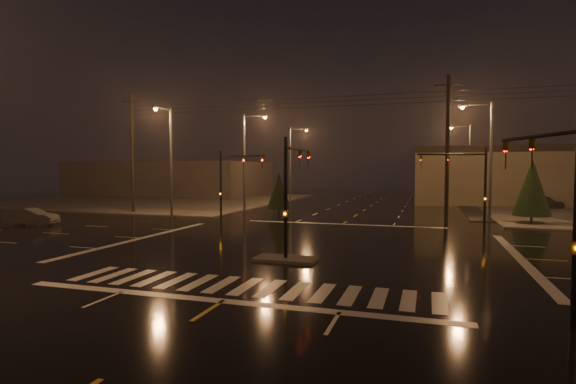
# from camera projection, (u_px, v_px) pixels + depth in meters

# --- Properties ---
(ground) EXTENTS (140.00, 140.00, 0.00)m
(ground) POSITION_uv_depth(u_px,v_px,m) (307.00, 247.00, 25.65)
(ground) COLOR black
(ground) RESTS_ON ground
(sidewalk_nw) EXTENTS (36.00, 36.00, 0.12)m
(sidewalk_nw) POSITION_uv_depth(u_px,v_px,m) (156.00, 200.00, 63.20)
(sidewalk_nw) COLOR #43413C
(sidewalk_nw) RESTS_ON ground
(median_island) EXTENTS (3.00, 1.60, 0.15)m
(median_island) POSITION_uv_depth(u_px,v_px,m) (286.00, 259.00, 21.84)
(median_island) COLOR #43413C
(median_island) RESTS_ON ground
(crosswalk) EXTENTS (15.00, 2.60, 0.01)m
(crosswalk) POSITION_uv_depth(u_px,v_px,m) (246.00, 286.00, 17.08)
(crosswalk) COLOR beige
(crosswalk) RESTS_ON ground
(stop_bar_near) EXTENTS (16.00, 0.50, 0.01)m
(stop_bar_near) POSITION_uv_depth(u_px,v_px,m) (223.00, 301.00, 15.17)
(stop_bar_near) COLOR beige
(stop_bar_near) RESTS_ON ground
(stop_bar_far) EXTENTS (16.00, 0.50, 0.01)m
(stop_bar_far) POSITION_uv_depth(u_px,v_px,m) (342.00, 224.00, 36.13)
(stop_bar_far) COLOR beige
(stop_bar_far) RESTS_ON ground
(commercial_block) EXTENTS (30.00, 18.00, 5.60)m
(commercial_block) POSITION_uv_depth(u_px,v_px,m) (172.00, 178.00, 75.99)
(commercial_block) COLOR #3F3A37
(commercial_block) RESTS_ON ground
(signal_mast_median) EXTENTS (0.25, 4.59, 6.00)m
(signal_mast_median) POSITION_uv_depth(u_px,v_px,m) (291.00, 183.00, 22.53)
(signal_mast_median) COLOR black
(signal_mast_median) RESTS_ON ground
(signal_mast_ne) EXTENTS (4.84, 1.86, 6.00)m
(signal_mast_ne) POSITION_uv_depth(u_px,v_px,m) (471.00, 178.00, 32.27)
(signal_mast_ne) COLOR black
(signal_mast_ne) RESTS_ON ground
(signal_mast_nw) EXTENTS (4.84, 1.86, 6.00)m
(signal_mast_nw) POSITION_uv_depth(u_px,v_px,m) (230.00, 177.00, 37.95)
(signal_mast_nw) COLOR black
(signal_mast_nw) RESTS_ON ground
(signal_mast_se) EXTENTS (1.55, 3.87, 6.00)m
(signal_mast_se) POSITION_uv_depth(u_px,v_px,m) (559.00, 195.00, 13.11)
(signal_mast_se) COLOR black
(signal_mast_se) RESTS_ON ground
(streetlight_1) EXTENTS (2.77, 0.32, 10.00)m
(streetlight_1) POSITION_uv_depth(u_px,v_px,m) (247.00, 156.00, 45.84)
(streetlight_1) COLOR #38383A
(streetlight_1) RESTS_ON ground
(streetlight_2) EXTENTS (2.77, 0.32, 10.00)m
(streetlight_2) POSITION_uv_depth(u_px,v_px,m) (292.00, 159.00, 61.09)
(streetlight_2) COLOR #38383A
(streetlight_2) RESTS_ON ground
(streetlight_3) EXTENTS (2.77, 0.32, 10.00)m
(streetlight_3) POSITION_uv_depth(u_px,v_px,m) (487.00, 153.00, 37.25)
(streetlight_3) COLOR #38383A
(streetlight_3) RESTS_ON ground
(streetlight_4) EXTENTS (2.77, 0.32, 10.00)m
(streetlight_4) POSITION_uv_depth(u_px,v_px,m) (467.00, 158.00, 56.31)
(streetlight_4) COLOR #38383A
(streetlight_4) RESTS_ON ground
(streetlight_5) EXTENTS (0.32, 2.77, 10.00)m
(streetlight_5) POSITION_uv_depth(u_px,v_px,m) (169.00, 154.00, 40.79)
(streetlight_5) COLOR #38383A
(streetlight_5) RESTS_ON ground
(utility_pole_0) EXTENTS (2.20, 0.32, 12.00)m
(utility_pole_0) POSITION_uv_depth(u_px,v_px,m) (132.00, 152.00, 45.25)
(utility_pole_0) COLOR black
(utility_pole_0) RESTS_ON ground
(utility_pole_1) EXTENTS (2.20, 0.32, 12.00)m
(utility_pole_1) POSITION_uv_depth(u_px,v_px,m) (447.00, 148.00, 36.28)
(utility_pole_1) COLOR black
(utility_pole_1) RESTS_ON ground
(conifer_0) EXTENTS (2.91, 2.91, 5.24)m
(conifer_0) POSITION_uv_depth(u_px,v_px,m) (532.00, 187.00, 35.97)
(conifer_0) COLOR black
(conifer_0) RESTS_ON ground
(conifer_3) EXTENTS (2.25, 2.25, 4.22)m
(conifer_3) POSITION_uv_depth(u_px,v_px,m) (279.00, 190.00, 42.41)
(conifer_3) COLOR black
(conifer_3) RESTS_ON ground
(car_parked) EXTENTS (4.19, 4.64, 1.53)m
(car_parked) POSITION_uv_depth(u_px,v_px,m) (543.00, 202.00, 50.22)
(car_parked) COLOR black
(car_parked) RESTS_ON ground
(car_crossing) EXTENTS (4.30, 2.26, 1.35)m
(car_crossing) POSITION_uv_depth(u_px,v_px,m) (31.00, 217.00, 35.48)
(car_crossing) COLOR #505357
(car_crossing) RESTS_ON ground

